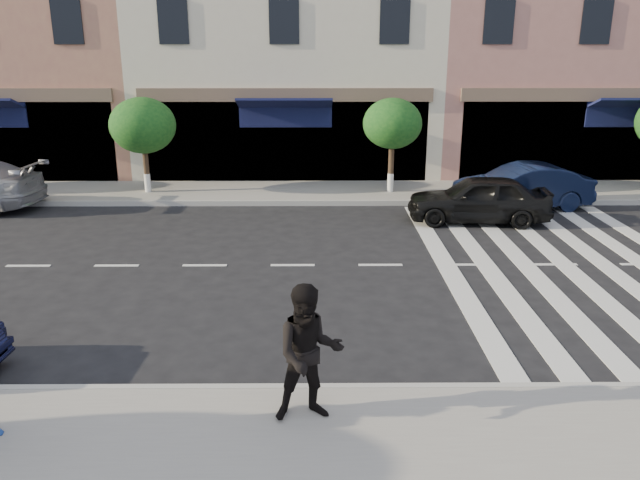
# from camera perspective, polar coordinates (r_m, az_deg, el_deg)

# --- Properties ---
(ground) EXTENTS (120.00, 120.00, 0.00)m
(ground) POSITION_cam_1_polar(r_m,az_deg,el_deg) (10.52, -3.27, -9.73)
(ground) COLOR black
(ground) RESTS_ON ground
(sidewalk_far) EXTENTS (60.00, 3.00, 0.15)m
(sidewalk_far) POSITION_cam_1_polar(r_m,az_deg,el_deg) (20.90, -1.86, 4.39)
(sidewalk_far) COLOR gray
(sidewalk_far) RESTS_ON ground
(building_centre) EXTENTS (11.00, 9.00, 11.00)m
(building_centre) POSITION_cam_1_polar(r_m,az_deg,el_deg) (26.38, -2.81, 18.97)
(building_centre) COLOR beige
(building_centre) RESTS_ON ground
(street_tree_wb) EXTENTS (2.10, 2.10, 3.06)m
(street_tree_wb) POSITION_cam_1_polar(r_m,az_deg,el_deg) (21.04, -15.90, 10.01)
(street_tree_wb) COLOR #473323
(street_tree_wb) RESTS_ON sidewalk_far
(street_tree_c) EXTENTS (1.90, 1.90, 3.04)m
(street_tree_c) POSITION_cam_1_polar(r_m,az_deg,el_deg) (20.45, 6.64, 10.49)
(street_tree_c) COLOR #473323
(street_tree_c) RESTS_ON sidewalk_far
(walker) EXTENTS (0.99, 0.83, 1.84)m
(walker) POSITION_cam_1_polar(r_m,az_deg,el_deg) (8.02, -1.01, -10.32)
(walker) COLOR black
(walker) RESTS_ON sidewalk_near
(car_far_mid) EXTENTS (4.04, 1.90, 1.33)m
(car_far_mid) POSITION_cam_1_polar(r_m,az_deg,el_deg) (18.04, 14.29, 3.67)
(car_far_mid) COLOR black
(car_far_mid) RESTS_ON ground
(car_far_right) EXTENTS (4.25, 1.96, 1.35)m
(car_far_right) POSITION_cam_1_polar(r_m,az_deg,el_deg) (19.92, 17.96, 4.65)
(car_far_right) COLOR black
(car_far_right) RESTS_ON ground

